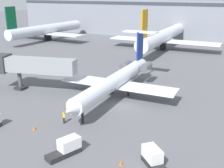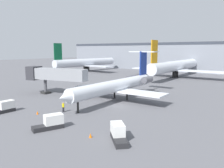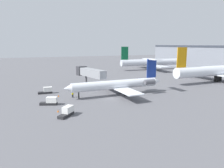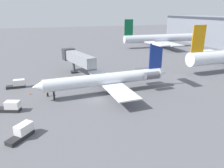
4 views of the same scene
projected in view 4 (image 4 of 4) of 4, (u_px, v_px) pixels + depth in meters
ground_plane at (98, 99)px, 42.54m from camera, size 400.00×400.00×0.10m
regional_jet at (111, 78)px, 44.98m from camera, size 20.60×29.68×9.97m
jet_bridge at (77, 58)px, 57.15m from camera, size 15.60×6.61×6.41m
ground_crew_marshaller at (47, 93)px, 43.50m from camera, size 0.44×0.48×1.69m
baggage_tug_lead at (22, 132)px, 29.40m from camera, size 3.88×3.76×1.90m
baggage_tug_trailing at (18, 84)px, 48.43m from camera, size 1.47×4.02×1.90m
baggage_tug_spare at (11, 107)px, 37.03m from camera, size 2.73×4.24×1.90m
traffic_cone_near at (14, 126)px, 31.90m from camera, size 0.36×0.36×0.55m
traffic_cone_mid at (30, 93)px, 44.65m from camera, size 0.36×0.36×0.55m
parked_airliner_west_end at (160, 38)px, 101.60m from camera, size 30.99×36.71×13.01m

